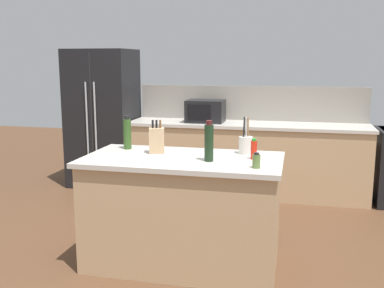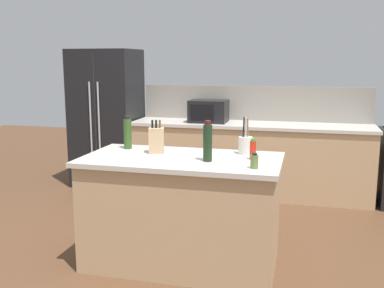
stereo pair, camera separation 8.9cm
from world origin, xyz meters
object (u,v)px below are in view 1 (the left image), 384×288
object	(u,v)px
olive_oil_bottle	(127,133)
hot_sauce_bottle	(254,150)
microwave	(205,111)
spice_jar_oregano	(256,161)
utensil_crock	(246,144)
wine_bottle	(209,142)
refrigerator	(103,118)
knife_block	(157,140)

from	to	relation	value
olive_oil_bottle	hot_sauce_bottle	bearing A→B (deg)	-8.80
microwave	hot_sauce_bottle	xyz separation A→B (m)	(0.83, -2.13, -0.06)
spice_jar_oregano	olive_oil_bottle	bearing A→B (deg)	158.20
utensil_crock	wine_bottle	size ratio (longest dim) A/B	0.97
wine_bottle	olive_oil_bottle	xyz separation A→B (m)	(-0.82, 0.33, -0.01)
refrigerator	olive_oil_bottle	size ratio (longest dim) A/B	6.17
spice_jar_oregano	wine_bottle	distance (m)	0.43
refrigerator	microwave	world-z (taller)	refrigerator
hot_sauce_bottle	microwave	bearing A→B (deg)	111.32
knife_block	utensil_crock	xyz separation A→B (m)	(0.76, 0.14, -0.03)
utensil_crock	wine_bottle	xyz separation A→B (m)	(-0.25, -0.35, 0.07)
spice_jar_oregano	wine_bottle	xyz separation A→B (m)	(-0.39, 0.15, 0.10)
knife_block	wine_bottle	xyz separation A→B (m)	(0.50, -0.21, 0.04)
microwave	spice_jar_oregano	size ratio (longest dim) A/B	4.13
refrigerator	microwave	xyz separation A→B (m)	(1.47, -0.05, 0.14)
microwave	spice_jar_oregano	distance (m)	2.59
olive_oil_bottle	hot_sauce_bottle	xyz separation A→B (m)	(1.16, -0.18, -0.06)
refrigerator	hot_sauce_bottle	size ratio (longest dim) A/B	11.06
refrigerator	utensil_crock	distance (m)	2.97
microwave	knife_block	xyz separation A→B (m)	(-0.01, -2.08, -0.03)
refrigerator	utensil_crock	xyz separation A→B (m)	(2.22, -1.98, 0.08)
refrigerator	utensil_crock	bearing A→B (deg)	-41.82
utensil_crock	olive_oil_bottle	xyz separation A→B (m)	(-1.08, -0.02, 0.06)
knife_block	wine_bottle	world-z (taller)	wine_bottle
microwave	hot_sauce_bottle	world-z (taller)	microwave
microwave	spice_jar_oregano	bearing A→B (deg)	-70.14
knife_block	olive_oil_bottle	size ratio (longest dim) A/B	0.95
microwave	wine_bottle	size ratio (longest dim) A/B	1.47
wine_bottle	olive_oil_bottle	distance (m)	0.88
knife_block	hot_sauce_bottle	bearing A→B (deg)	-20.30
spice_jar_oregano	utensil_crock	bearing A→B (deg)	105.05
utensil_crock	spice_jar_oregano	size ratio (longest dim) A/B	2.74
knife_block	utensil_crock	world-z (taller)	utensil_crock
wine_bottle	utensil_crock	bearing A→B (deg)	54.27
wine_bottle	hot_sauce_bottle	bearing A→B (deg)	23.82
refrigerator	olive_oil_bottle	world-z (taller)	refrigerator
knife_block	hot_sauce_bottle	xyz separation A→B (m)	(0.85, -0.06, -0.03)
refrigerator	hot_sauce_bottle	world-z (taller)	refrigerator
refrigerator	knife_block	size ratio (longest dim) A/B	6.51
olive_oil_bottle	microwave	bearing A→B (deg)	80.40
microwave	utensil_crock	size ratio (longest dim) A/B	1.51
refrigerator	knife_block	xyz separation A→B (m)	(1.46, -2.13, 0.11)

